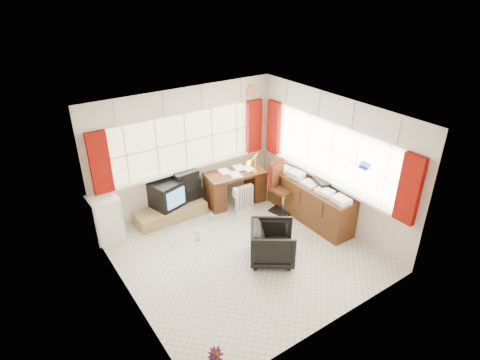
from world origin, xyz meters
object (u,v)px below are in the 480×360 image
object	(u,v)px
radiator	(244,201)
credenza	(309,200)
task_chair	(280,185)
crt_tv	(167,194)
office_chair	(273,243)
desk	(235,186)
tv_bench	(171,213)
desk_lamp	(255,159)
mini_fridge	(105,218)

from	to	relation	value
radiator	credenza	size ratio (longest dim) A/B	0.28
task_chair	credenza	bearing A→B (deg)	-64.08
radiator	crt_tv	size ratio (longest dim) A/B	0.82
office_chair	radiator	world-z (taller)	office_chair
desk	tv_bench	world-z (taller)	desk
office_chair	crt_tv	distance (m)	2.43
credenza	crt_tv	xyz separation A→B (m)	(-2.28, 1.63, 0.11)
office_chair	crt_tv	world-z (taller)	crt_tv
desk_lamp	crt_tv	distance (m)	1.91
desk_lamp	mini_fridge	distance (m)	3.11
radiator	mini_fridge	distance (m)	2.71
credenza	office_chair	bearing A→B (deg)	-156.06
task_chair	credenza	xyz separation A→B (m)	(0.28, -0.58, -0.17)
credenza	tv_bench	world-z (taller)	credenza
radiator	crt_tv	world-z (taller)	crt_tv
desk_lamp	credenza	world-z (taller)	desk_lamp
desk_lamp	crt_tv	world-z (taller)	desk_lamp
desk	crt_tv	world-z (taller)	crt_tv
radiator	tv_bench	distance (m)	1.49
crt_tv	radiator	bearing A→B (deg)	-26.86
desk_lamp	credenza	bearing A→B (deg)	-64.97
credenza	mini_fridge	distance (m)	3.87
task_chair	radiator	bearing A→B (deg)	150.65
credenza	mini_fridge	bearing A→B (deg)	155.61
task_chair	mini_fridge	distance (m)	3.40
credenza	radiator	bearing A→B (deg)	134.20
tv_bench	desk	bearing A→B (deg)	-7.55
office_chair	tv_bench	distance (m)	2.33
desk	office_chair	xyz separation A→B (m)	(-0.56, -1.96, -0.05)
desk	crt_tv	size ratio (longest dim) A/B	1.86
office_chair	credenza	distance (m)	1.56
desk	credenza	bearing A→B (deg)	-57.12
office_chair	credenza	world-z (taller)	credenza
credenza	tv_bench	xyz separation A→B (m)	(-2.28, 1.52, -0.27)
radiator	tv_bench	bearing A→B (deg)	156.86
radiator	mini_fridge	xyz separation A→B (m)	(-2.62, 0.66, 0.19)
desk_lamp	office_chair	xyz separation A→B (m)	(-0.90, -1.74, -0.68)
desk_lamp	radiator	size ratio (longest dim) A/B	0.78
crt_tv	credenza	bearing A→B (deg)	-35.54
desk_lamp	mini_fridge	xyz separation A→B (m)	(-3.01, 0.49, -0.59)
task_chair	desk	bearing A→B (deg)	127.63
desk_lamp	credenza	xyz separation A→B (m)	(0.52, -1.11, -0.62)
tv_bench	crt_tv	world-z (taller)	crt_tv
task_chair	office_chair	distance (m)	1.68
task_chair	tv_bench	bearing A→B (deg)	154.84
radiator	crt_tv	distance (m)	1.57
radiator	credenza	distance (m)	1.31
desk_lamp	crt_tv	bearing A→B (deg)	163.53
radiator	tv_bench	size ratio (longest dim) A/B	0.41
credenza	crt_tv	bearing A→B (deg)	144.46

